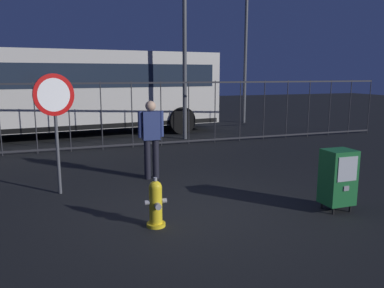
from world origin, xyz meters
TOP-DOWN VIEW (x-y plane):
  - ground_plane at (0.00, 0.00)m, footprint 60.00×60.00m
  - fire_hydrant at (-0.81, -0.35)m, footprint 0.33×0.32m
  - newspaper_box_primary at (2.16, -0.68)m, footprint 0.48×0.42m
  - stop_sign at (-2.13, 1.75)m, footprint 0.71×0.31m
  - pedestrian at (-0.26, 2.22)m, footprint 0.55×0.22m
  - fence_barrier at (-0.00, 5.80)m, footprint 18.03×0.04m
  - bus_near at (-1.53, 8.80)m, footprint 10.68×3.52m
  - street_light_near_left at (1.99, 6.75)m, footprint 0.32×0.32m
  - street_light_near_right at (5.96, 10.13)m, footprint 0.32×0.32m

SIDE VIEW (x-z plane):
  - ground_plane at x=0.00m, z-range 0.00..0.00m
  - fire_hydrant at x=-0.81m, z-range -0.02..0.72m
  - newspaper_box_primary at x=2.16m, z-range 0.06..1.08m
  - pedestrian at x=-0.26m, z-range 0.11..1.78m
  - fence_barrier at x=0.00m, z-range 0.02..2.02m
  - stop_sign at x=-2.13m, z-range 0.49..2.72m
  - bus_near at x=-1.53m, z-range 0.21..3.21m
  - street_light_near_right at x=5.96m, z-range 0.56..7.32m
  - street_light_near_left at x=1.99m, z-range 0.57..8.14m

